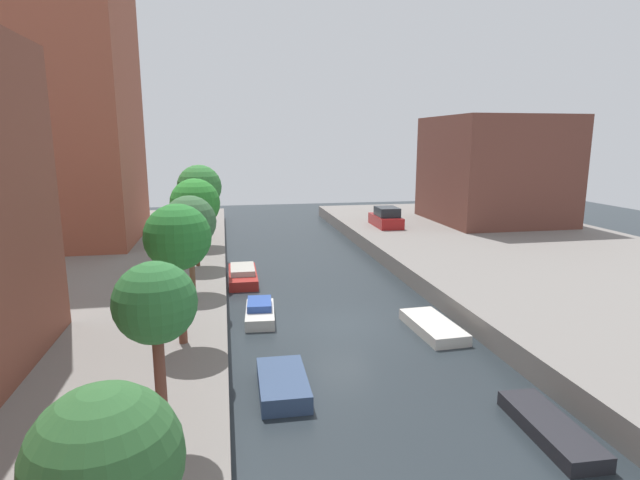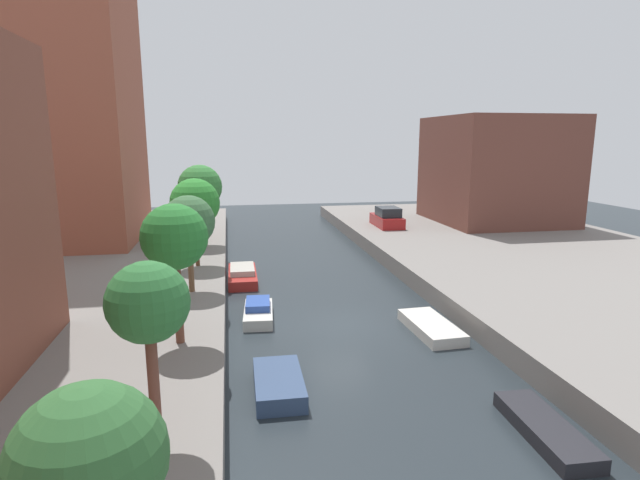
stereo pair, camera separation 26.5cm
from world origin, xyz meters
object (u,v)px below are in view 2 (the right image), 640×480
(street_tree_2, at_px, (174,238))
(moored_boat_left_2, at_px, (279,384))
(apartment_tower_far, at_px, (51,69))
(moored_boat_right_2, at_px, (431,327))
(low_block_right, at_px, (496,170))
(street_tree_5, at_px, (200,187))
(moored_boat_left_3, at_px, (258,312))
(street_tree_0, at_px, (90,465))
(moored_boat_left_4, at_px, (242,275))
(street_tree_4, at_px, (195,203))
(street_tree_3, at_px, (188,222))
(moored_boat_right_1, at_px, (545,429))
(parked_car, at_px, (387,218))
(street_tree_1, at_px, (148,305))

(street_tree_2, relative_size, moored_boat_left_2, 1.61)
(apartment_tower_far, height_order, moored_boat_right_2, apartment_tower_far)
(low_block_right, height_order, street_tree_2, low_block_right)
(street_tree_5, bearing_deg, moored_boat_right_2, -56.56)
(street_tree_2, xyz_separation_m, moored_boat_left_3, (3.00, 4.55, -4.41))
(street_tree_0, distance_m, moored_boat_left_4, 22.56)
(street_tree_4, height_order, moored_boat_left_4, street_tree_4)
(low_block_right, relative_size, moored_boat_left_2, 3.46)
(street_tree_3, xyz_separation_m, moored_boat_right_1, (10.20, -12.27, -4.09))
(street_tree_0, height_order, moored_boat_right_2, street_tree_0)
(street_tree_0, bearing_deg, street_tree_2, 90.00)
(street_tree_0, bearing_deg, moored_boat_left_4, 83.61)
(street_tree_4, height_order, moored_boat_right_2, street_tree_4)
(moored_boat_right_1, bearing_deg, low_block_right, 63.53)
(street_tree_3, distance_m, parked_car, 21.46)
(low_block_right, xyz_separation_m, street_tree_3, (-24.52, -16.50, -1.16))
(street_tree_2, bearing_deg, street_tree_4, 90.00)
(street_tree_0, relative_size, street_tree_3, 0.89)
(street_tree_4, xyz_separation_m, parked_car, (14.58, 10.54, -2.88))
(street_tree_1, height_order, street_tree_2, street_tree_2)
(apartment_tower_far, bearing_deg, street_tree_4, -43.98)
(street_tree_2, distance_m, moored_boat_right_2, 11.20)
(moored_boat_left_3, height_order, moored_boat_right_2, moored_boat_left_3)
(street_tree_2, bearing_deg, moored_boat_left_2, -36.01)
(street_tree_5, bearing_deg, street_tree_4, -90.00)
(parked_car, bearing_deg, street_tree_1, -117.74)
(low_block_right, relative_size, moored_boat_right_2, 2.81)
(street_tree_1, bearing_deg, moored_boat_left_3, 74.23)
(street_tree_0, xyz_separation_m, moored_boat_right_2, (10.11, 12.81, -3.76))
(moored_boat_right_1, bearing_deg, street_tree_4, 120.60)
(low_block_right, xyz_separation_m, street_tree_1, (-24.52, -28.70, -1.06))
(moored_boat_right_1, bearing_deg, parked_car, 81.04)
(street_tree_5, xyz_separation_m, moored_boat_right_1, (10.20, -23.08, -4.68))
(street_tree_5, height_order, moored_boat_right_1, street_tree_5)
(street_tree_3, bearing_deg, street_tree_1, -90.00)
(street_tree_3, bearing_deg, moored_boat_right_2, -24.01)
(street_tree_0, xyz_separation_m, moored_boat_left_4, (2.48, 22.14, -3.61))
(street_tree_1, xyz_separation_m, moored_boat_left_2, (3.23, 3.71, -4.12))
(street_tree_0, bearing_deg, parked_car, 66.05)
(street_tree_2, height_order, moored_boat_left_3, street_tree_2)
(street_tree_3, relative_size, moored_boat_right_1, 1.26)
(street_tree_1, bearing_deg, parked_car, 62.26)
(moored_boat_left_2, bearing_deg, apartment_tower_far, 119.32)
(low_block_right, xyz_separation_m, street_tree_5, (-24.52, -5.69, -0.56))
(parked_car, height_order, moored_boat_right_1, parked_car)
(street_tree_5, bearing_deg, street_tree_0, -90.00)
(moored_boat_right_1, bearing_deg, moored_boat_left_3, 124.02)
(street_tree_2, xyz_separation_m, street_tree_4, (-0.00, 11.13, -0.19))
(moored_boat_left_4, bearing_deg, moored_boat_right_2, -50.68)
(street_tree_1, bearing_deg, street_tree_4, 90.00)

